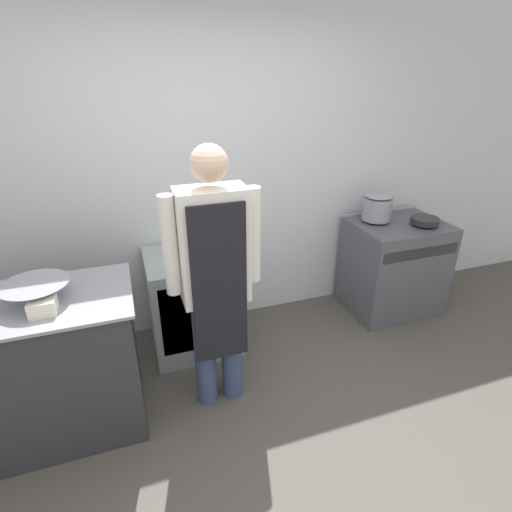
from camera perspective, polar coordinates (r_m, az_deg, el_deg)
name	(u,v)px	position (r m, az deg, el deg)	size (l,w,h in m)	color
ground_plane	(289,486)	(2.58, 4.80, -29.93)	(14.00, 14.00, 0.00)	#4C4742
wall_back	(206,173)	(3.27, -7.12, 11.66)	(8.00, 0.05, 2.70)	silver
prep_counter	(23,372)	(2.84, -30.29, -14.16)	(1.36, 0.67, 0.93)	#2D2D33
stove	(393,266)	(3.94, 19.00, -1.41)	(0.81, 0.64, 0.88)	#4C4F56
fridge_unit	(193,302)	(3.27, -9.00, -6.47)	(0.68, 0.61, 0.81)	#93999E
person_cook	(215,272)	(2.43, -5.91, -2.35)	(0.59, 0.24, 1.76)	#38476B
mixing_bowl	(36,293)	(2.52, -28.88, -4.62)	(0.36, 0.36, 0.12)	gray
plastic_tub	(43,306)	(2.40, -28.18, -6.29)	(0.13, 0.13, 0.08)	silver
stock_pot	(377,206)	(3.70, 16.93, 6.80)	(0.25, 0.25, 0.24)	gray
saute_pan	(425,220)	(3.78, 22.97, 4.71)	(0.24, 0.24, 0.05)	#262628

